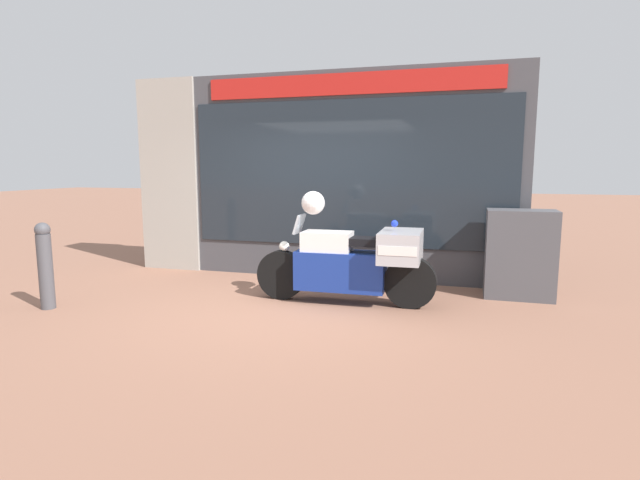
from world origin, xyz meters
name	(u,v)px	position (x,y,z in m)	size (l,w,h in m)	color
ground_plane	(275,308)	(0.00, 0.00, 0.00)	(60.00, 60.00, 0.00)	#8E604C
shop_building	(292,176)	(-0.47, 2.00, 1.62)	(6.31, 0.55, 3.23)	#424247
window_display	(347,249)	(0.46, 2.03, 0.45)	(4.79, 0.30, 1.88)	slate
paramedic_motorcycle	(357,261)	(0.96, 0.46, 0.57)	(2.37, 0.81, 1.15)	black
utility_cabinet	(520,254)	(3.01, 1.40, 0.60)	(0.89, 0.52, 1.20)	#4C4C51
white_helmet	(313,203)	(0.37, 0.45, 1.31)	(0.30, 0.30, 0.30)	white
street_bollard	(45,264)	(-2.73, -0.83, 0.57)	(0.18, 0.18, 1.09)	#47474C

